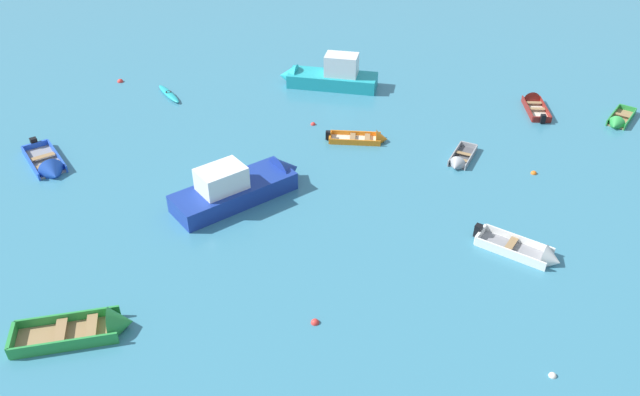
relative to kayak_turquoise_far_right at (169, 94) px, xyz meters
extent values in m
ellipsoid|color=teal|center=(0.00, 0.00, 0.00)|extent=(2.75, 2.70, 0.30)
torus|color=black|center=(0.00, 0.00, 0.13)|extent=(0.57, 0.57, 0.06)
cube|color=#99754C|center=(5.12, -21.62, -0.08)|extent=(4.09, 2.87, 0.14)
cube|color=#288C3D|center=(4.81, -20.93, 0.13)|extent=(3.71, 1.75, 0.57)
cube|color=#288C3D|center=(5.43, -22.30, 0.13)|extent=(3.71, 1.75, 0.57)
cube|color=#288C3D|center=(3.29, -22.45, 0.13)|extent=(0.74, 1.40, 0.57)
cone|color=#288C3D|center=(7.03, -20.75, 0.16)|extent=(1.43, 1.69, 1.44)
cube|color=#937047|center=(4.93, -21.70, 0.24)|extent=(0.93, 1.39, 0.03)
cube|color=#937047|center=(6.00, -21.22, 0.24)|extent=(0.93, 1.39, 0.03)
cube|color=beige|center=(24.70, 2.85, -0.10)|extent=(1.56, 3.15, 0.10)
cube|color=maroon|center=(24.12, 2.75, 0.05)|extent=(0.57, 3.12, 0.40)
cube|color=maroon|center=(25.28, 2.94, 0.05)|extent=(0.57, 3.12, 0.40)
cube|color=maroon|center=(24.95, 1.29, 0.05)|extent=(1.15, 0.30, 0.40)
cone|color=maroon|center=(24.44, 4.46, 0.07)|extent=(1.22, 0.89, 1.12)
cube|color=#937047|center=(24.73, 2.68, 0.13)|extent=(1.08, 0.49, 0.03)
cube|color=#937047|center=(24.58, 3.59, 0.13)|extent=(1.08, 0.49, 0.03)
cube|color=black|center=(24.97, 1.16, 0.19)|extent=(0.34, 0.34, 0.56)
cube|color=gray|center=(22.64, -12.37, -0.09)|extent=(3.42, 2.30, 0.12)
cube|color=white|center=(22.88, -11.78, 0.08)|extent=(3.13, 1.34, 0.46)
cube|color=white|center=(22.41, -12.95, 0.08)|extent=(3.13, 1.34, 0.46)
cube|color=white|center=(21.09, -11.73, 0.08)|extent=(0.58, 1.19, 0.46)
cone|color=white|center=(24.26, -13.02, 0.10)|extent=(1.17, 1.40, 1.20)
cube|color=#937047|center=(22.48, -12.30, 0.17)|extent=(0.75, 1.17, 0.03)
cube|color=black|center=(20.96, -11.68, 0.24)|extent=(0.41, 0.42, 0.65)
cube|color=navy|center=(8.54, -11.12, 0.34)|extent=(5.97, 6.43, 0.97)
cone|color=navy|center=(10.74, -8.56, 0.38)|extent=(2.31, 2.24, 1.93)
cube|color=white|center=(8.12, -11.61, 1.42)|extent=(2.78, 2.85, 1.19)
cube|color=black|center=(8.79, -10.83, 1.66)|extent=(1.31, 1.17, 0.53)
cube|color=#4C4C51|center=(20.10, -4.29, -0.11)|extent=(1.53, 2.65, 0.09)
cube|color=gray|center=(20.58, -4.42, 0.02)|extent=(0.72, 2.54, 0.35)
cube|color=gray|center=(19.62, -4.17, 0.02)|extent=(0.72, 2.54, 0.35)
cube|color=gray|center=(20.43, -3.03, 0.02)|extent=(0.96, 0.34, 0.35)
cone|color=gray|center=(19.76, -5.61, 0.04)|extent=(1.07, 0.82, 0.95)
cube|color=#937047|center=(20.14, -4.16, 0.10)|extent=(0.93, 0.49, 0.03)
cube|color=#937047|center=(19.94, -4.90, 0.10)|extent=(0.93, 0.49, 0.03)
cube|color=beige|center=(13.67, -3.57, -0.11)|extent=(3.04, 1.39, 0.09)
cube|color=orange|center=(13.60, -3.02, 0.03)|extent=(3.05, 0.46, 0.37)
cube|color=orange|center=(13.74, -4.11, 0.03)|extent=(3.05, 0.46, 0.37)
cube|color=orange|center=(12.15, -3.76, 0.03)|extent=(0.25, 1.08, 0.37)
cone|color=orange|center=(15.25, -3.36, 0.05)|extent=(0.83, 1.13, 1.05)
cube|color=#937047|center=(13.51, -3.59, 0.10)|extent=(0.44, 1.02, 0.03)
cube|color=#937047|center=(14.40, -3.47, 0.10)|extent=(0.44, 1.02, 0.03)
cube|color=black|center=(12.03, -3.78, 0.16)|extent=(0.32, 0.32, 0.51)
cube|color=gray|center=(-3.37, -9.81, -0.10)|extent=(3.57, 3.46, 0.11)
cube|color=blue|center=(-2.86, -9.26, 0.06)|extent=(2.80, 2.61, 0.42)
cube|color=blue|center=(-3.87, -10.35, 0.06)|extent=(2.80, 2.61, 0.42)
cube|color=blue|center=(-4.74, -8.54, 0.06)|extent=(1.10, 1.17, 0.42)
cone|color=blue|center=(-1.94, -11.13, 0.08)|extent=(1.60, 1.63, 1.43)
cube|color=#937047|center=(-3.51, -9.68, 0.14)|extent=(1.19, 1.24, 0.03)
cube|color=#937047|center=(-2.71, -10.42, 0.14)|extent=(1.19, 1.24, 0.03)
cube|color=black|center=(-4.85, -8.43, 0.21)|extent=(0.52, 0.52, 0.59)
cube|color=teal|center=(10.78, 3.91, 0.32)|extent=(6.25, 2.12, 0.94)
cone|color=teal|center=(7.54, 3.88, 0.36)|extent=(1.26, 1.75, 1.74)
cube|color=white|center=(11.41, 3.91, 1.52)|extent=(2.26, 1.51, 1.47)
cube|color=black|center=(10.41, 3.91, 1.81)|extent=(0.20, 1.41, 0.65)
cube|color=#99754C|center=(29.99, 2.78, -0.10)|extent=(2.05, 2.94, 0.10)
cube|color=#288C3D|center=(30.48, 2.56, 0.05)|extent=(1.25, 2.67, 0.40)
cube|color=#288C3D|center=(29.50, 2.99, 0.05)|extent=(1.25, 2.67, 0.40)
cube|color=#288C3D|center=(30.58, 4.10, 0.05)|extent=(1.00, 0.53, 0.40)
cone|color=#288C3D|center=(29.37, 1.40, 0.07)|extent=(1.21, 1.02, 1.02)
cube|color=#937047|center=(30.05, 2.91, 0.13)|extent=(1.00, 0.67, 0.03)
sphere|color=silver|center=(23.74, -19.59, -0.15)|extent=(0.29, 0.29, 0.29)
sphere|color=red|center=(-4.40, 1.45, -0.15)|extent=(0.43, 0.43, 0.43)
sphere|color=red|center=(10.71, -2.06, -0.15)|extent=(0.33, 0.33, 0.33)
sphere|color=red|center=(14.54, -18.82, -0.15)|extent=(0.35, 0.35, 0.35)
sphere|color=orange|center=(24.04, -5.16, -0.15)|extent=(0.33, 0.33, 0.33)
camera|label=1|loc=(18.47, -36.15, 18.28)|focal=34.64mm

